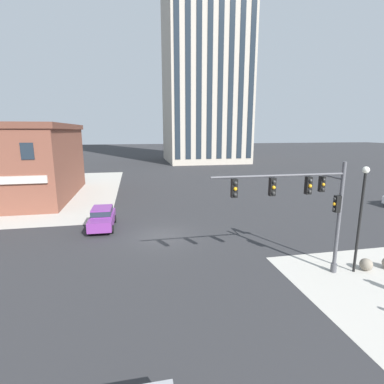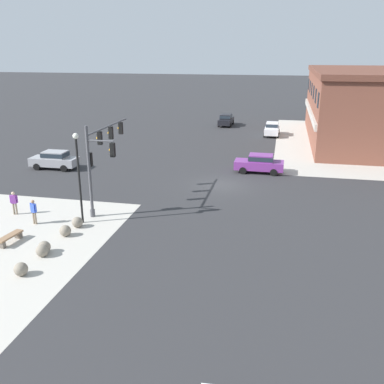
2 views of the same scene
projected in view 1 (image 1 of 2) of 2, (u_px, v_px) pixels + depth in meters
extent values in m
plane|color=#2D2D30|center=(161.00, 236.00, 21.63)|extent=(320.00, 320.00, 0.00)
cylinder|color=#4C4C51|center=(334.00, 268.00, 16.11)|extent=(0.32, 0.32, 0.50)
cylinder|color=#4C4C51|center=(339.00, 219.00, 15.53)|extent=(0.20, 0.20, 6.13)
cylinder|color=#4C4C51|center=(280.00, 176.00, 14.36)|extent=(7.10, 0.12, 0.12)
cylinder|color=#4C4C51|center=(332.00, 177.00, 15.96)|extent=(0.11, 1.80, 0.11)
cube|color=black|center=(308.00, 185.00, 14.77)|extent=(0.28, 0.28, 0.90)
sphere|color=#282828|center=(311.00, 180.00, 14.56)|extent=(0.18, 0.18, 0.18)
sphere|color=orange|center=(310.00, 186.00, 14.62)|extent=(0.18, 0.18, 0.18)
sphere|color=#282828|center=(310.00, 191.00, 14.67)|extent=(0.18, 0.18, 0.18)
cube|color=black|center=(272.00, 187.00, 14.39)|extent=(0.28, 0.28, 0.90)
sphere|color=#282828|center=(274.00, 182.00, 14.18)|extent=(0.18, 0.18, 0.18)
sphere|color=orange|center=(274.00, 187.00, 14.24)|extent=(0.18, 0.18, 0.18)
sphere|color=#282828|center=(273.00, 193.00, 14.30)|extent=(0.18, 0.18, 0.18)
cube|color=black|center=(234.00, 188.00, 14.02)|extent=(0.28, 0.28, 0.90)
sphere|color=#282828|center=(236.00, 183.00, 13.81)|extent=(0.18, 0.18, 0.18)
sphere|color=orange|center=(235.00, 189.00, 13.87)|extent=(0.18, 0.18, 0.18)
sphere|color=#282828|center=(235.00, 195.00, 13.92)|extent=(0.18, 0.18, 0.18)
cube|color=black|center=(337.00, 204.00, 15.32)|extent=(0.28, 0.28, 0.90)
sphere|color=#282828|center=(335.00, 199.00, 15.23)|extent=(0.18, 0.18, 0.18)
sphere|color=orange|center=(334.00, 204.00, 15.29)|extent=(0.18, 0.18, 0.18)
sphere|color=#282828|center=(334.00, 209.00, 15.35)|extent=(0.18, 0.18, 0.18)
cube|color=black|center=(322.00, 184.00, 16.84)|extent=(0.28, 0.28, 0.90)
sphere|color=#282828|center=(324.00, 180.00, 16.63)|extent=(0.18, 0.18, 0.18)
sphere|color=orange|center=(323.00, 185.00, 16.68)|extent=(0.18, 0.18, 0.18)
sphere|color=#282828|center=(323.00, 189.00, 16.74)|extent=(0.18, 0.18, 0.18)
sphere|color=gray|center=(366.00, 264.00, 16.30)|extent=(0.69, 0.69, 0.69)
cylinder|color=black|center=(359.00, 224.00, 15.64)|extent=(0.14, 0.14, 5.51)
sphere|color=white|center=(366.00, 170.00, 15.04)|extent=(0.36, 0.36, 0.36)
cube|color=#7A3389|center=(102.00, 220.00, 23.33)|extent=(1.82, 4.42, 0.76)
cube|color=#7A3389|center=(102.00, 211.00, 23.33)|extent=(1.52, 2.13, 0.60)
cube|color=#232D38|center=(102.00, 211.00, 23.33)|extent=(1.56, 2.22, 0.40)
cylinder|color=black|center=(112.00, 229.00, 22.24)|extent=(0.23, 0.64, 0.64)
cylinder|color=black|center=(89.00, 230.00, 21.94)|extent=(0.23, 0.64, 0.64)
cylinder|color=black|center=(115.00, 219.00, 24.87)|extent=(0.23, 0.64, 0.64)
cylinder|color=black|center=(94.00, 220.00, 24.57)|extent=(0.23, 0.64, 0.64)
cube|color=#1E2833|center=(27.00, 151.00, 25.95)|extent=(1.10, 0.08, 1.50)
cube|color=#B2A899|center=(205.00, 6.00, 69.05)|extent=(19.14, 19.98, 73.61)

